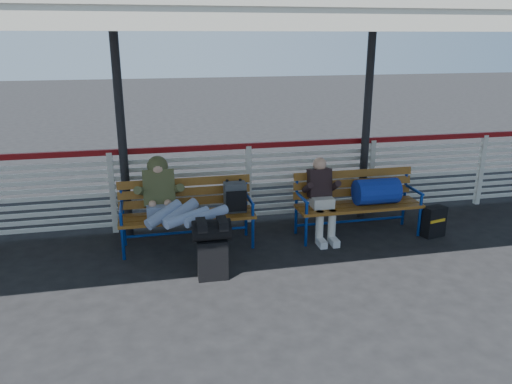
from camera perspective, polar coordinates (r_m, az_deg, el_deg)
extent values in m
plane|color=black|center=(6.09, 2.81, -9.59)|extent=(60.00, 60.00, 0.00)
cube|color=silver|center=(7.59, -0.87, 0.86)|extent=(12.00, 0.04, 1.04)
cube|color=maroon|center=(7.44, -0.89, 5.30)|extent=(12.00, 0.06, 0.08)
cube|color=silver|center=(6.30, 0.97, 20.31)|extent=(12.60, 3.60, 0.16)
cube|color=silver|center=(4.62, 6.30, 19.65)|extent=(12.60, 0.06, 0.30)
cylinder|color=black|center=(7.10, -15.13, 6.58)|extent=(0.12, 0.12, 3.00)
cylinder|color=black|center=(7.80, 12.52, 7.70)|extent=(0.12, 0.12, 3.00)
cube|color=black|center=(5.96, -5.01, -7.63)|extent=(0.36, 0.22, 0.49)
cylinder|color=black|center=(5.82, -5.11, -4.34)|extent=(0.45, 0.26, 0.25)
cube|color=#8E5A1B|center=(6.74, -7.82, -2.81)|extent=(1.80, 0.50, 0.04)
cube|color=#8E5A1B|center=(6.90, -8.10, 0.03)|extent=(1.80, 0.10, 0.40)
cylinder|color=#0E379B|center=(6.63, -14.95, -5.70)|extent=(0.04, 0.04, 0.45)
cylinder|color=#0E379B|center=(6.75, -0.37, -4.67)|extent=(0.04, 0.04, 0.45)
cylinder|color=#0E379B|center=(6.99, -14.97, -2.51)|extent=(0.04, 0.04, 0.90)
cylinder|color=#0E379B|center=(7.10, -1.16, -1.59)|extent=(0.04, 0.04, 0.90)
cube|color=#484B4F|center=(6.76, -2.42, -0.58)|extent=(0.29, 0.18, 0.41)
cube|color=#8E5A1B|center=(7.24, 11.71, -1.58)|extent=(1.80, 0.50, 0.04)
cube|color=#8E5A1B|center=(7.38, 11.03, 1.04)|extent=(1.80, 0.10, 0.40)
cylinder|color=#0E379B|center=(6.85, 5.73, -4.42)|extent=(0.04, 0.04, 0.45)
cylinder|color=#0E379B|center=(7.53, 18.16, -3.19)|extent=(0.04, 0.04, 0.45)
cylinder|color=#0E379B|center=(7.19, 4.63, -1.40)|extent=(0.04, 0.04, 0.90)
cylinder|color=#0E379B|center=(7.84, 16.61, -0.49)|extent=(0.04, 0.04, 0.90)
cylinder|color=navy|center=(7.28, 13.61, 0.07)|extent=(0.62, 0.36, 0.36)
cube|color=#7D8AA9|center=(6.74, -10.85, -2.15)|extent=(0.36, 0.26, 0.18)
cube|color=#4B4E29|center=(6.85, -11.03, 0.45)|extent=(0.42, 0.38, 0.53)
sphere|color=#4B4E29|center=(6.88, -11.20, 2.92)|extent=(0.28, 0.28, 0.28)
sphere|color=tan|center=(6.84, -11.18, 2.76)|extent=(0.21, 0.21, 0.21)
cube|color=black|center=(5.71, -6.25, -3.76)|extent=(0.11, 0.27, 0.10)
cube|color=black|center=(5.74, -3.86, -3.59)|extent=(0.11, 0.27, 0.10)
cube|color=beige|center=(7.04, 7.55, -1.23)|extent=(0.30, 0.24, 0.16)
cube|color=black|center=(7.09, 7.25, 1.04)|extent=(0.32, 0.23, 0.42)
sphere|color=tan|center=(7.04, 7.28, 3.20)|extent=(0.19, 0.19, 0.19)
cylinder|color=beige|center=(6.95, 7.26, -4.01)|extent=(0.11, 0.11, 0.46)
cylinder|color=beige|center=(7.01, 8.65, -3.88)|extent=(0.11, 0.11, 0.46)
cube|color=silver|center=(6.93, 7.47, -5.76)|extent=(0.10, 0.24, 0.10)
cube|color=silver|center=(6.99, 8.87, -5.62)|extent=(0.10, 0.24, 0.10)
cube|color=black|center=(7.59, 19.65, -3.20)|extent=(0.35, 0.25, 0.44)
cube|color=gold|center=(7.50, 20.07, -3.13)|extent=(0.26, 0.08, 0.04)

